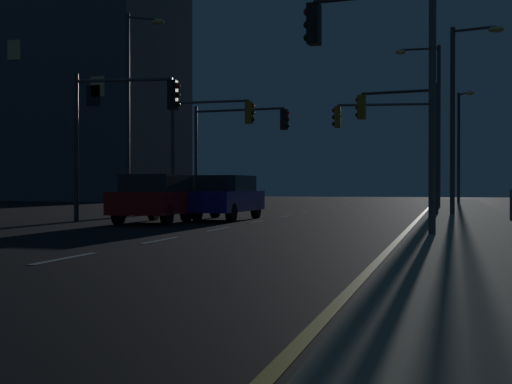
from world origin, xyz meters
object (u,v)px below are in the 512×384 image
traffic_light_mid_left (237,135)px  street_lamp_across_street (133,97)px  traffic_light_near_right (377,61)px  car (159,198)px  street_lamp_corner (461,101)px  street_lamp_median (461,136)px  building_distant (56,79)px  traffic_light_overhead_east (388,131)px  car_oncoming (223,197)px  traffic_light_near_left (400,124)px  street_lamp_far_end (432,111)px  traffic_light_mid_right (122,117)px  traffic_light_far_left (208,131)px

traffic_light_mid_left → street_lamp_across_street: size_ratio=0.63×
traffic_light_near_right → car: bearing=145.9°
street_lamp_across_street → traffic_light_near_right: bearing=-41.9°
car → street_lamp_corner: street_lamp_corner is taller
car → street_lamp_median: size_ratio=0.65×
street_lamp_across_street → building_distant: bearing=126.2°
traffic_light_overhead_east → street_lamp_corner: bearing=-53.3°
street_lamp_median → street_lamp_corner: bearing=-90.8°
street_lamp_median → street_lamp_corner: (-0.26, -17.96, 0.06)m
traffic_light_overhead_east → traffic_light_near_right: size_ratio=0.87×
car_oncoming → building_distant: bearing=129.8°
car_oncoming → street_lamp_corner: (8.11, 3.64, 3.54)m
traffic_light_near_left → street_lamp_far_end: 8.13m
car → traffic_light_overhead_east: traffic_light_overhead_east is taller
traffic_light_overhead_east → street_lamp_median: 14.31m
traffic_light_mid_left → traffic_light_mid_right: size_ratio=1.02×
car → traffic_light_near_left: size_ratio=0.90×
street_lamp_far_end → street_lamp_across_street: street_lamp_far_end is taller
traffic_light_near_left → street_lamp_corner: bearing=-11.3°
street_lamp_across_street → building_distant: size_ratio=0.39×
building_distant → traffic_light_mid_right: bearing=-55.6°
street_lamp_far_end → building_distant: (-31.74, 17.82, 5.45)m
traffic_light_mid_left → street_lamp_median: 16.93m
car_oncoming → building_distant: (-24.88, 29.87, 9.52)m
traffic_light_near_left → street_lamp_far_end: bearing=82.7°
traffic_light_mid_right → street_lamp_across_street: bearing=111.2°
traffic_light_mid_left → traffic_light_far_left: 2.51m
traffic_light_near_right → street_lamp_far_end: bearing=87.8°
traffic_light_overhead_east → street_lamp_far_end: 4.88m
street_lamp_median → traffic_light_near_left: bearing=-98.2°
traffic_light_far_left → street_lamp_median: street_lamp_median is taller
car_oncoming → traffic_light_far_left: 6.96m
traffic_light_far_left → traffic_light_mid_right: bearing=-90.5°
car_oncoming → street_lamp_far_end: 14.45m
car → street_lamp_across_street: street_lamp_across_street is taller
traffic_light_mid_right → traffic_light_far_left: traffic_light_far_left is taller
street_lamp_far_end → traffic_light_near_left: bearing=-97.3°
car → traffic_light_near_left: 10.14m
traffic_light_near_right → building_distant: 49.00m
traffic_light_near_right → street_lamp_corner: bearing=79.9°
traffic_light_mid_right → traffic_light_near_left: bearing=37.7°
car_oncoming → traffic_light_mid_right: (-2.68, -2.50, 2.65)m
traffic_light_mid_right → car: bearing=2.3°
street_lamp_median → building_distant: bearing=166.0°
traffic_light_overhead_east → street_lamp_across_street: (-9.48, -5.79, 1.10)m
car_oncoming → street_lamp_across_street: size_ratio=0.55×
car → traffic_light_overhead_east: 12.35m
street_lamp_corner → building_distant: bearing=141.5°
car_oncoming → street_lamp_corner: street_lamp_corner is taller
building_distant → traffic_light_overhead_east: bearing=-36.5°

